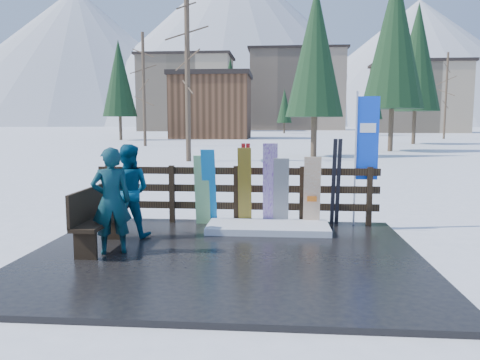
# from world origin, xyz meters

# --- Properties ---
(ground) EXTENTS (700.00, 700.00, 0.00)m
(ground) POSITION_xyz_m (0.00, 0.00, 0.00)
(ground) COLOR white
(ground) RESTS_ON ground
(deck) EXTENTS (6.00, 5.00, 0.08)m
(deck) POSITION_xyz_m (0.00, 0.00, 0.04)
(deck) COLOR black
(deck) RESTS_ON ground
(fence) EXTENTS (5.60, 0.10, 1.15)m
(fence) POSITION_xyz_m (0.00, 2.20, 0.74)
(fence) COLOR black
(fence) RESTS_ON deck
(snow_patch) EXTENTS (2.26, 1.00, 0.12)m
(snow_patch) POSITION_xyz_m (0.65, 1.60, 0.14)
(snow_patch) COLOR white
(snow_patch) RESTS_ON deck
(bench) EXTENTS (0.41, 1.50, 0.97)m
(bench) POSITION_xyz_m (-2.06, 0.13, 0.60)
(bench) COLOR black
(bench) RESTS_ON deck
(snowboard_0) EXTENTS (0.26, 0.40, 1.50)m
(snowboard_0) POSITION_xyz_m (-0.51, 1.98, 0.83)
(snowboard_0) COLOR #1582D0
(snowboard_0) RESTS_ON deck
(snowboard_1) EXTENTS (0.29, 0.27, 1.38)m
(snowboard_1) POSITION_xyz_m (-0.65, 1.98, 0.77)
(snowboard_1) COLOR white
(snowboard_1) RESTS_ON deck
(snowboard_2) EXTENTS (0.26, 0.33, 1.53)m
(snowboard_2) POSITION_xyz_m (0.18, 1.98, 0.85)
(snowboard_2) COLOR gold
(snowboard_2) RESTS_ON deck
(snowboard_3) EXTENTS (0.28, 0.35, 1.62)m
(snowboard_3) POSITION_xyz_m (0.67, 1.98, 0.89)
(snowboard_3) COLOR silver
(snowboard_3) RESTS_ON deck
(snowboard_4) EXTENTS (0.29, 0.30, 1.34)m
(snowboard_4) POSITION_xyz_m (0.88, 1.98, 0.75)
(snowboard_4) COLOR black
(snowboard_4) RESTS_ON deck
(snowboard_5) EXTENTS (0.32, 0.18, 1.36)m
(snowboard_5) POSITION_xyz_m (1.48, 1.98, 0.76)
(snowboard_5) COLOR white
(snowboard_5) RESTS_ON deck
(ski_pair_a) EXTENTS (0.17, 0.22, 1.61)m
(ski_pair_a) POSITION_xyz_m (0.20, 2.05, 0.88)
(ski_pair_a) COLOR #A31417
(ski_pair_a) RESTS_ON deck
(ski_pair_b) EXTENTS (0.17, 0.34, 1.70)m
(ski_pair_b) POSITION_xyz_m (1.93, 2.05, 0.93)
(ski_pair_b) COLOR black
(ski_pair_b) RESTS_ON deck
(rental_flag) EXTENTS (0.45, 0.04, 2.60)m
(rental_flag) POSITION_xyz_m (2.49, 2.25, 1.69)
(rental_flag) COLOR silver
(rental_flag) RESTS_ON deck
(person_front) EXTENTS (0.70, 0.59, 1.64)m
(person_front) POSITION_xyz_m (-1.71, -0.10, 0.90)
(person_front) COLOR #0C4640
(person_front) RESTS_ON deck
(person_back) EXTENTS (0.80, 0.63, 1.63)m
(person_back) POSITION_xyz_m (-1.80, 0.95, 0.90)
(person_back) COLOR navy
(person_back) RESTS_ON deck
(resort_buildings) EXTENTS (73.00, 87.60, 22.60)m
(resort_buildings) POSITION_xyz_m (1.03, 115.41, 9.81)
(resort_buildings) COLOR tan
(resort_buildings) RESTS_ON ground
(trees) EXTENTS (42.16, 68.61, 12.77)m
(trees) POSITION_xyz_m (3.91, 46.27, 5.65)
(trees) COLOR #382B1E
(trees) RESTS_ON ground
(mountains) EXTENTS (520.00, 260.00, 120.00)m
(mountains) POSITION_xyz_m (-10.50, 328.41, 50.20)
(mountains) COLOR white
(mountains) RESTS_ON ground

